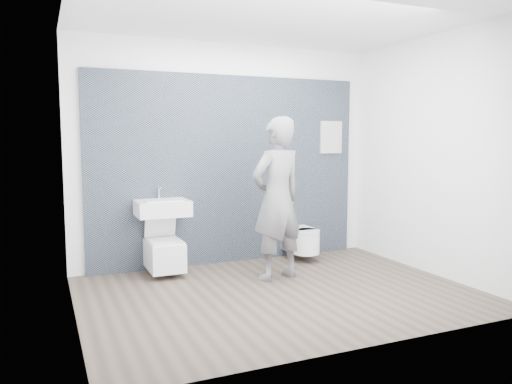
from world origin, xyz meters
name	(u,v)px	position (x,y,z in m)	size (l,w,h in m)	color
ground	(279,293)	(0.00, 0.00, 0.00)	(4.00, 4.00, 0.00)	brown
room_shell	(280,125)	(0.00, 0.00, 1.74)	(4.00, 4.00, 4.00)	white
tile_wall	(230,261)	(0.00, 1.47, 0.00)	(3.60, 0.06, 2.40)	black
washbasin	(162,208)	(-0.94, 1.21, 0.80)	(0.61, 0.46, 0.46)	white
toilet_square	(164,253)	(-0.94, 1.16, 0.26)	(0.39, 0.57, 0.75)	white
toilet_rounded	(302,240)	(0.91, 1.15, 0.26)	(0.34, 0.58, 0.32)	white
info_placard	(329,251)	(1.49, 1.43, 0.00)	(0.33, 0.03, 0.45)	white
visitor	(277,199)	(0.21, 0.49, 0.92)	(0.67, 0.44, 1.85)	slate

